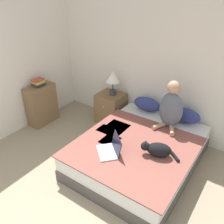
# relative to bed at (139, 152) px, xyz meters

# --- Properties ---
(wall_back) EXTENTS (5.53, 0.05, 2.55)m
(wall_back) POSITION_rel_bed_xyz_m (-0.09, 1.09, 1.06)
(wall_back) COLOR silver
(wall_back) RESTS_ON ground_plane
(bed) EXTENTS (1.62, 2.03, 0.44)m
(bed) POSITION_rel_bed_xyz_m (0.00, 0.00, 0.00)
(bed) COLOR #4C4742
(bed) RESTS_ON ground_plane
(pillow_near) EXTENTS (0.50, 0.23, 0.25)m
(pillow_near) POSITION_rel_bed_xyz_m (-0.35, 0.88, 0.35)
(pillow_near) COLOR navy
(pillow_near) RESTS_ON bed
(pillow_far) EXTENTS (0.50, 0.23, 0.25)m
(pillow_far) POSITION_rel_bed_xyz_m (0.35, 0.88, 0.35)
(pillow_far) COLOR navy
(pillow_far) RESTS_ON bed
(person_sitting) EXTENTS (0.39, 0.37, 0.78)m
(person_sitting) POSITION_rel_bed_xyz_m (0.19, 0.60, 0.56)
(person_sitting) COLOR slate
(person_sitting) RESTS_ON bed
(cat_tabby) EXTENTS (0.52, 0.30, 0.20)m
(cat_tabby) POSITION_rel_bed_xyz_m (0.36, -0.18, 0.32)
(cat_tabby) COLOR black
(cat_tabby) RESTS_ON bed
(laptop_open) EXTENTS (0.46, 0.45, 0.25)m
(laptop_open) POSITION_rel_bed_xyz_m (-0.20, -0.49, 0.27)
(laptop_open) COLOR #B7B7BC
(laptop_open) RESTS_ON bed
(nightstand) EXTENTS (0.49, 0.48, 0.60)m
(nightstand) POSITION_rel_bed_xyz_m (-1.09, 0.79, 0.08)
(nightstand) COLOR brown
(nightstand) RESTS_ON ground_plane
(table_lamp) EXTENTS (0.26, 0.26, 0.46)m
(table_lamp) POSITION_rel_bed_xyz_m (-1.05, 0.80, 0.71)
(table_lamp) COLOR #38383D
(table_lamp) RESTS_ON nightstand
(bookshelf) EXTENTS (0.28, 0.58, 0.78)m
(bookshelf) POSITION_rel_bed_xyz_m (-2.18, -0.00, 0.17)
(bookshelf) COLOR brown
(bookshelf) RESTS_ON ground_plane
(book_stack_top) EXTENTS (0.20, 0.24, 0.14)m
(book_stack_top) POSITION_rel_bed_xyz_m (-2.18, 0.00, 0.63)
(book_stack_top) COLOR #2D2D33
(book_stack_top) RESTS_ON bookshelf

